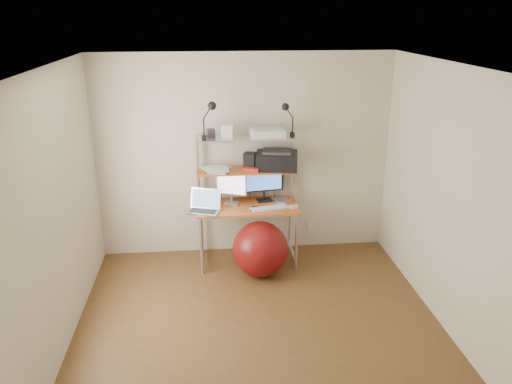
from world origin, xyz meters
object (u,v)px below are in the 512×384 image
(laptop, at_px, (205,206))
(exercise_ball, at_px, (260,249))
(printer, at_px, (277,160))
(monitor_silver, at_px, (231,186))
(monitor_black, at_px, (264,182))

(laptop, xyz_separation_m, exercise_ball, (0.63, -0.24, -0.47))
(laptop, distance_m, printer, 1.02)
(monitor_silver, bearing_deg, laptop, -128.84)
(printer, xyz_separation_m, exercise_ball, (-0.25, -0.47, -0.93))
(monitor_black, bearing_deg, printer, -21.33)
(monitor_black, bearing_deg, monitor_silver, -179.47)
(monitor_black, relative_size, exercise_ball, 0.74)
(laptop, bearing_deg, printer, 34.14)
(monitor_silver, xyz_separation_m, monitor_black, (0.41, 0.07, 0.02))
(printer, height_order, exercise_ball, printer)
(laptop, bearing_deg, monitor_black, 39.35)
(laptop, bearing_deg, monitor_silver, 51.38)
(monitor_black, distance_m, laptop, 0.80)
(exercise_ball, bearing_deg, monitor_silver, 124.58)
(monitor_black, height_order, printer, printer)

